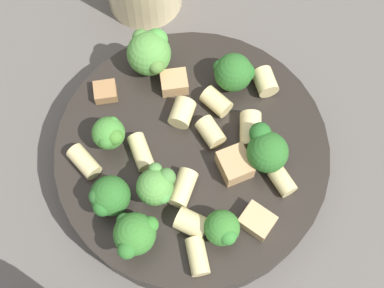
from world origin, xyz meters
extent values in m
plane|color=#5B5651|center=(0.00, 0.00, 0.00)|extent=(2.00, 2.00, 0.00)
cylinder|color=#28231E|center=(0.00, 0.00, 0.02)|extent=(0.22, 0.22, 0.04)
cylinder|color=silver|center=(0.00, 0.00, 0.03)|extent=(0.20, 0.20, 0.01)
torus|color=#28231E|center=(0.00, 0.00, 0.04)|extent=(0.22, 0.22, 0.00)
cylinder|color=#84AD60|center=(-0.06, -0.03, 0.04)|extent=(0.01, 0.01, 0.01)
sphere|color=#387A2D|center=(-0.06, -0.03, 0.05)|extent=(0.03, 0.03, 0.03)
sphere|color=#38782B|center=(-0.07, -0.03, 0.06)|extent=(0.01, 0.01, 0.01)
sphere|color=#347C2F|center=(-0.07, -0.04, 0.06)|extent=(0.01, 0.01, 0.01)
cylinder|color=#84AD60|center=(-0.08, 0.03, 0.04)|extent=(0.01, 0.01, 0.02)
sphere|color=#387A2D|center=(-0.08, 0.03, 0.06)|extent=(0.03, 0.03, 0.03)
sphere|color=#306E2C|center=(-0.07, 0.03, 0.06)|extent=(0.01, 0.01, 0.01)
sphere|color=#306E2A|center=(-0.09, 0.03, 0.07)|extent=(0.01, 0.01, 0.01)
sphere|color=#367F2C|center=(-0.07, 0.02, 0.07)|extent=(0.01, 0.01, 0.01)
cylinder|color=#93B766|center=(0.06, -0.02, 0.04)|extent=(0.01, 0.01, 0.01)
sphere|color=#2D6B28|center=(0.06, -0.02, 0.06)|extent=(0.03, 0.03, 0.03)
sphere|color=#276926|center=(0.07, -0.03, 0.06)|extent=(0.02, 0.02, 0.02)
sphere|color=#286126|center=(0.07, -0.01, 0.06)|extent=(0.01, 0.01, 0.01)
cylinder|color=#84AD60|center=(-0.06, 0.05, 0.04)|extent=(0.01, 0.01, 0.01)
sphere|color=#2D6B28|center=(-0.06, 0.05, 0.06)|extent=(0.03, 0.03, 0.03)
sphere|color=#2B6D2A|center=(-0.06, 0.05, 0.06)|extent=(0.02, 0.02, 0.02)
sphere|color=#2D602A|center=(-0.06, 0.06, 0.06)|extent=(0.01, 0.01, 0.01)
cylinder|color=#93B766|center=(-0.01, 0.06, 0.04)|extent=(0.01, 0.01, 0.01)
sphere|color=#478E38|center=(-0.01, 0.06, 0.06)|extent=(0.03, 0.03, 0.03)
sphere|color=green|center=(0.00, 0.06, 0.06)|extent=(0.01, 0.01, 0.01)
sphere|color=#3E7E30|center=(-0.02, 0.06, 0.06)|extent=(0.01, 0.01, 0.01)
sphere|color=#488731|center=(-0.01, 0.06, 0.06)|extent=(0.01, 0.01, 0.01)
cylinder|color=#9EC175|center=(0.07, 0.05, 0.04)|extent=(0.01, 0.01, 0.01)
sphere|color=#569942|center=(0.07, 0.05, 0.06)|extent=(0.04, 0.04, 0.04)
sphere|color=#568439|center=(0.05, 0.04, 0.06)|extent=(0.01, 0.01, 0.01)
sphere|color=#4F873D|center=(0.08, 0.06, 0.06)|extent=(0.01, 0.01, 0.01)
sphere|color=#4E9F41|center=(0.08, 0.05, 0.06)|extent=(0.02, 0.02, 0.02)
cylinder|color=#84AD60|center=(0.00, -0.06, 0.04)|extent=(0.01, 0.01, 0.01)
sphere|color=#2D6B28|center=(0.00, -0.06, 0.06)|extent=(0.03, 0.03, 0.03)
sphere|color=#286727|center=(0.01, -0.05, 0.06)|extent=(0.02, 0.02, 0.02)
sphere|color=#286D2A|center=(0.00, -0.05, 0.06)|extent=(0.01, 0.01, 0.01)
sphere|color=#296523|center=(0.00, -0.07, 0.06)|extent=(0.01, 0.01, 0.01)
cylinder|color=#84AD60|center=(-0.04, 0.02, 0.04)|extent=(0.01, 0.01, 0.01)
sphere|color=#569942|center=(-0.04, 0.02, 0.06)|extent=(0.03, 0.03, 0.03)
sphere|color=#549145|center=(-0.03, 0.02, 0.07)|extent=(0.01, 0.01, 0.01)
sphere|color=#4D9743|center=(-0.05, 0.01, 0.06)|extent=(0.01, 0.01, 0.01)
sphere|color=#4D863D|center=(-0.04, 0.01, 0.07)|extent=(0.01, 0.01, 0.01)
cylinder|color=beige|center=(0.07, -0.05, 0.05)|extent=(0.03, 0.02, 0.02)
cylinder|color=beige|center=(-0.01, 0.04, 0.04)|extent=(0.03, 0.03, 0.01)
cylinder|color=beige|center=(0.02, -0.04, 0.05)|extent=(0.03, 0.02, 0.02)
cylinder|color=beige|center=(-0.03, 0.08, 0.04)|extent=(0.03, 0.03, 0.01)
cylinder|color=beige|center=(0.01, -0.01, 0.05)|extent=(0.03, 0.03, 0.02)
cylinder|color=beige|center=(0.03, 0.01, 0.05)|extent=(0.02, 0.02, 0.02)
cylinder|color=beige|center=(-0.08, -0.02, 0.04)|extent=(0.03, 0.02, 0.01)
cylinder|color=beige|center=(-0.04, 0.00, 0.04)|extent=(0.03, 0.02, 0.02)
cylinder|color=beige|center=(-0.02, -0.07, 0.04)|extent=(0.03, 0.02, 0.01)
cylinder|color=beige|center=(0.04, -0.01, 0.05)|extent=(0.03, 0.03, 0.02)
cylinder|color=beige|center=(-0.06, -0.01, 0.05)|extent=(0.02, 0.03, 0.02)
cube|color=tan|center=(-0.05, -0.06, 0.04)|extent=(0.03, 0.03, 0.01)
cube|color=#A87A4C|center=(0.03, 0.08, 0.04)|extent=(0.02, 0.02, 0.01)
cube|color=tan|center=(0.05, 0.03, 0.04)|extent=(0.03, 0.03, 0.01)
cube|color=tan|center=(-0.01, -0.04, 0.05)|extent=(0.03, 0.03, 0.02)
camera|label=1|loc=(-0.16, -0.03, 0.44)|focal=50.00mm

